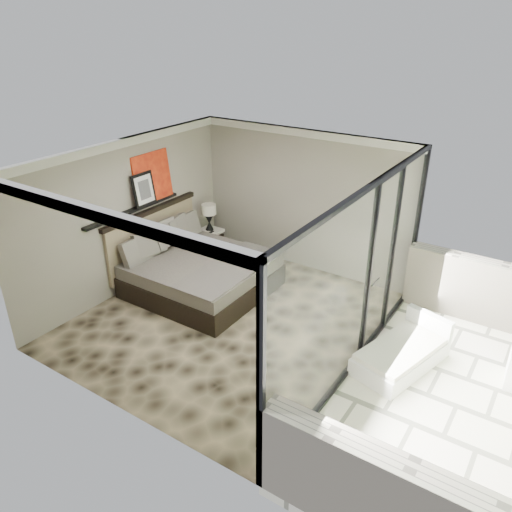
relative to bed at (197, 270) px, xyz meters
The scene contains 13 objects.
floor 1.31m from the bed, 25.55° to the right, with size 5.00×5.00×0.00m, color black.
ceiling 2.72m from the bed, 25.55° to the right, with size 4.50×5.00×0.02m, color silver.
back_wall 2.47m from the bed, 59.83° to the left, with size 4.50×0.02×2.80m, color gray.
left_wall 1.60m from the bed, 153.95° to the right, with size 0.02×5.00×2.80m, color gray.
glass_wall 3.57m from the bed, ahead, with size 0.08×5.00×2.80m, color white.
terrace_slab 4.93m from the bed, ahead, with size 3.00×5.00×0.12m, color silver.
picture_ledge 1.59m from the bed, 157.15° to the right, with size 0.12×2.20×0.05m, color black.
bed is the anchor object (origin of this frame).
nightstand 1.62m from the bed, 119.59° to the left, with size 0.46×0.46×0.46m, color black.
table_lamp 1.72m from the bed, 119.90° to the left, with size 0.31×0.31×0.57m.
abstract_canvas 1.92m from the bed, behind, with size 0.04×0.90×0.90m, color #A2410D.
framed_print 1.77m from the bed, behind, with size 0.03×0.50×0.60m, color black.
lounger 3.97m from the bed, ahead, with size 1.12×1.65×0.59m.
Camera 1 is at (4.34, -5.70, 4.69)m, focal length 35.00 mm.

